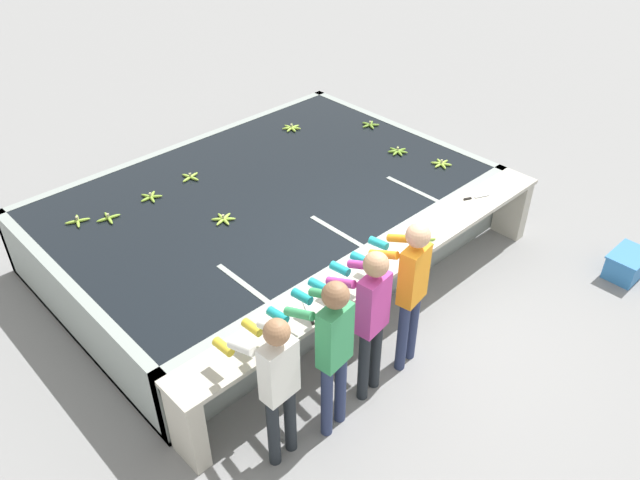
{
  "coord_description": "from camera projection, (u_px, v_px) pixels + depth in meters",
  "views": [
    {
      "loc": [
        -4.09,
        -3.06,
        4.88
      ],
      "look_at": [
        0.0,
        1.23,
        0.62
      ],
      "focal_mm": 35.0,
      "sensor_mm": 36.0,
      "label": 1
    }
  ],
  "objects": [
    {
      "name": "banana_bunch_floating_0",
      "position": [
        441.0,
        164.0,
        8.23
      ],
      "size": [
        0.28,
        0.26,
        0.08
      ],
      "color": "#9EC642",
      "rests_on": "wash_tank"
    },
    {
      "name": "banana_bunch_ledge_0",
      "position": [
        424.0,
        240.0,
        6.82
      ],
      "size": [
        0.28,
        0.28,
        0.08
      ],
      "color": "#75A333",
      "rests_on": "work_ledge"
    },
    {
      "name": "ground_plane",
      "position": [
        396.0,
        332.0,
        6.94
      ],
      "size": [
        80.0,
        80.0,
        0.0
      ],
      "primitive_type": "plane",
      "color": "gray",
      "rests_on": "ground"
    },
    {
      "name": "worker_3",
      "position": [
        410.0,
        283.0,
        5.98
      ],
      "size": [
        0.48,
        0.74,
        1.75
      ],
      "color": "navy",
      "rests_on": "ground"
    },
    {
      "name": "wash_tank",
      "position": [
        266.0,
        219.0,
        8.0
      ],
      "size": [
        5.31,
        3.58,
        0.89
      ],
      "color": "gray",
      "rests_on": "ground"
    },
    {
      "name": "banana_bunch_floating_6",
      "position": [
        109.0,
        218.0,
        7.18
      ],
      "size": [
        0.28,
        0.28,
        0.08
      ],
      "color": "#8CB738",
      "rests_on": "wash_tank"
    },
    {
      "name": "banana_bunch_floating_8",
      "position": [
        292.0,
        128.0,
        9.11
      ],
      "size": [
        0.28,
        0.28,
        0.08
      ],
      "color": "#9EC642",
      "rests_on": "wash_tank"
    },
    {
      "name": "banana_bunch_floating_4",
      "position": [
        78.0,
        221.0,
        7.13
      ],
      "size": [
        0.27,
        0.27,
        0.08
      ],
      "color": "#93BC3D",
      "rests_on": "wash_tank"
    },
    {
      "name": "worker_2",
      "position": [
        370.0,
        312.0,
        5.68
      ],
      "size": [
        0.46,
        0.74,
        1.72
      ],
      "color": "#1E2328",
      "rests_on": "ground"
    },
    {
      "name": "knife_0",
      "position": [
        310.0,
        316.0,
        5.84
      ],
      "size": [
        0.19,
        0.32,
        0.02
      ],
      "color": "silver",
      "rests_on": "work_ledge"
    },
    {
      "name": "crate",
      "position": [
        627.0,
        264.0,
        7.67
      ],
      "size": [
        0.55,
        0.39,
        0.32
      ],
      "color": "#3375B7",
      "rests_on": "ground"
    },
    {
      "name": "banana_bunch_floating_5",
      "position": [
        190.0,
        177.0,
        7.94
      ],
      "size": [
        0.28,
        0.28,
        0.08
      ],
      "color": "#9EC642",
      "rests_on": "wash_tank"
    },
    {
      "name": "banana_bunch_floating_7",
      "position": [
        223.0,
        219.0,
        7.16
      ],
      "size": [
        0.28,
        0.28,
        0.08
      ],
      "color": "#9EC642",
      "rests_on": "wash_tank"
    },
    {
      "name": "knife_1",
      "position": [
        473.0,
        198.0,
        7.55
      ],
      "size": [
        0.33,
        0.17,
        0.02
      ],
      "color": "silver",
      "rests_on": "work_ledge"
    },
    {
      "name": "worker_1",
      "position": [
        332.0,
        344.0,
        5.33
      ],
      "size": [
        0.46,
        0.74,
        1.74
      ],
      "color": "navy",
      "rests_on": "ground"
    },
    {
      "name": "work_ledge",
      "position": [
        385.0,
        277.0,
        6.7
      ],
      "size": [
        5.31,
        0.45,
        0.89
      ],
      "color": "#B7B2A3",
      "rests_on": "ground"
    },
    {
      "name": "worker_0",
      "position": [
        276.0,
        378.0,
        5.11
      ],
      "size": [
        0.43,
        0.72,
        1.63
      ],
      "color": "#1E2328",
      "rests_on": "ground"
    },
    {
      "name": "banana_bunch_floating_3",
      "position": [
        151.0,
        197.0,
        7.55
      ],
      "size": [
        0.27,
        0.28,
        0.08
      ],
      "color": "#8CB738",
      "rests_on": "wash_tank"
    },
    {
      "name": "banana_bunch_floating_1",
      "position": [
        398.0,
        151.0,
        8.52
      ],
      "size": [
        0.28,
        0.28,
        0.08
      ],
      "color": "#75A333",
      "rests_on": "wash_tank"
    },
    {
      "name": "banana_bunch_floating_2",
      "position": [
        370.0,
        125.0,
        9.2
      ],
      "size": [
        0.27,
        0.27,
        0.08
      ],
      "color": "#75A333",
      "rests_on": "wash_tank"
    }
  ]
}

